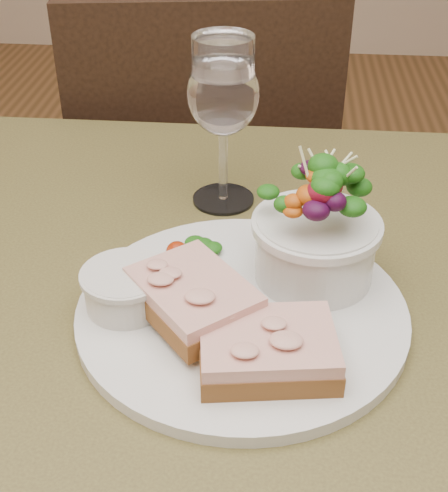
# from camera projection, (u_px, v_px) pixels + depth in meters

# --- Properties ---
(cafe_table) EXTENTS (0.80, 0.80, 0.75)m
(cafe_table) POSITION_uv_depth(u_px,v_px,m) (217.00, 386.00, 0.68)
(cafe_table) COLOR #41371C
(cafe_table) RESTS_ON ground
(chair_far) EXTENTS (0.48, 0.48, 0.90)m
(chair_far) POSITION_uv_depth(u_px,v_px,m) (205.00, 276.00, 1.43)
(chair_far) COLOR black
(chair_far) RESTS_ON ground
(dinner_plate) EXTENTS (0.29, 0.29, 0.01)m
(dinner_plate) POSITION_uv_depth(u_px,v_px,m) (242.00, 312.00, 0.61)
(dinner_plate) COLOR silver
(dinner_plate) RESTS_ON cafe_table
(sandwich_front) EXTENTS (0.12, 0.09, 0.03)m
(sandwich_front) POSITION_uv_depth(u_px,v_px,m) (268.00, 349.00, 0.54)
(sandwich_front) COLOR #553416
(sandwich_front) RESTS_ON dinner_plate
(sandwich_back) EXTENTS (0.13, 0.13, 0.03)m
(sandwich_back) POSITION_uv_depth(u_px,v_px,m) (194.00, 297.00, 0.58)
(sandwich_back) COLOR #553416
(sandwich_back) RESTS_ON dinner_plate
(ramekin) EXTENTS (0.07, 0.07, 0.04)m
(ramekin) POSITION_uv_depth(u_px,v_px,m) (126.00, 287.00, 0.60)
(ramekin) COLOR silver
(ramekin) RESTS_ON dinner_plate
(salad_bowl) EXTENTS (0.11, 0.11, 0.13)m
(salad_bowl) POSITION_uv_depth(u_px,v_px,m) (317.00, 222.00, 0.61)
(salad_bowl) COLOR silver
(salad_bowl) RESTS_ON dinner_plate
(garnish) EXTENTS (0.05, 0.04, 0.02)m
(garnish) POSITION_uv_depth(u_px,v_px,m) (188.00, 252.00, 0.66)
(garnish) COLOR #153E0B
(garnish) RESTS_ON dinner_plate
(wine_glass) EXTENTS (0.08, 0.08, 0.18)m
(wine_glass) POSITION_uv_depth(u_px,v_px,m) (223.00, 99.00, 0.71)
(wine_glass) COLOR white
(wine_glass) RESTS_ON cafe_table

